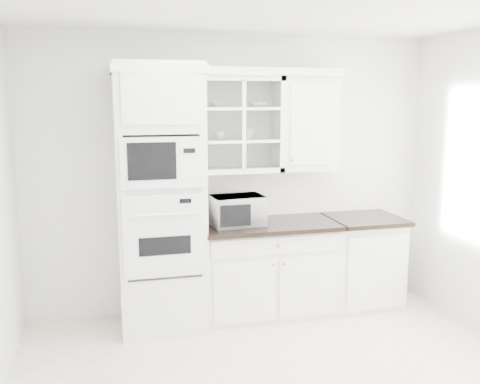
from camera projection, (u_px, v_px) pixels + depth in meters
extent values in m
cube|color=white|center=(233.00, 175.00, 5.26)|extent=(4.00, 0.02, 2.70)
cube|color=white|center=(296.00, 3.00, 3.37)|extent=(4.00, 3.50, 0.02)
cube|color=white|center=(160.00, 199.00, 4.81)|extent=(0.76, 0.65, 2.40)
cube|color=white|center=(165.00, 236.00, 4.53)|extent=(0.70, 0.03, 0.72)
cube|color=black|center=(165.00, 246.00, 4.53)|extent=(0.44, 0.01, 0.16)
cube|color=white|center=(163.00, 163.00, 4.42)|extent=(0.70, 0.03, 0.43)
cube|color=black|center=(152.00, 161.00, 4.38)|extent=(0.40, 0.01, 0.31)
cube|color=white|center=(268.00, 270.00, 5.21)|extent=(1.30, 0.60, 0.88)
cube|color=black|center=(269.00, 225.00, 5.10)|extent=(1.32, 0.67, 0.04)
cube|color=white|center=(361.00, 262.00, 5.45)|extent=(0.70, 0.60, 0.88)
cube|color=black|center=(365.00, 219.00, 5.34)|extent=(0.72, 0.67, 0.04)
cube|color=white|center=(240.00, 124.00, 5.03)|extent=(0.80, 0.33, 0.90)
cube|color=white|center=(240.00, 140.00, 5.06)|extent=(0.74, 0.29, 0.02)
cube|color=white|center=(240.00, 108.00, 5.01)|extent=(0.74, 0.29, 0.02)
cube|color=white|center=(307.00, 124.00, 5.20)|extent=(0.55, 0.33, 0.90)
cube|color=white|center=(229.00, 72.00, 4.90)|extent=(2.14, 0.38, 0.07)
imported|color=white|center=(237.00, 210.00, 5.00)|extent=(0.52, 0.45, 0.28)
imported|color=white|center=(220.00, 105.00, 4.94)|extent=(0.21, 0.21, 0.05)
imported|color=white|center=(259.00, 104.00, 5.05)|extent=(0.18, 0.18, 0.05)
imported|color=white|center=(220.00, 135.00, 4.99)|extent=(0.11, 0.11, 0.09)
imported|color=white|center=(248.00, 134.00, 5.06)|extent=(0.12, 0.12, 0.10)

